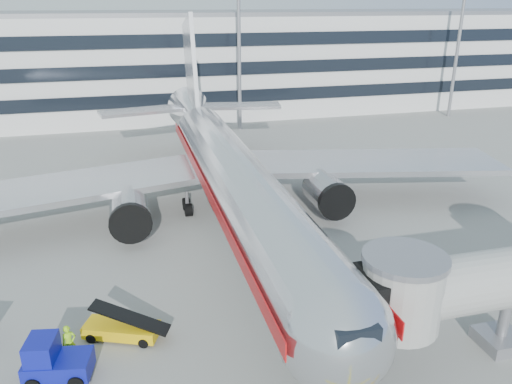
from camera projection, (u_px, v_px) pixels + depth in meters
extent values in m
plane|color=gray|center=(268.00, 293.00, 31.30)|extent=(180.00, 180.00, 0.00)
cube|color=yellow|center=(234.00, 228.00, 40.31)|extent=(0.25, 70.00, 0.01)
cylinder|color=silver|center=(239.00, 187.00, 37.00)|extent=(5.00, 36.00, 5.00)
sphere|color=silver|center=(336.00, 334.00, 20.77)|extent=(5.00, 5.00, 5.00)
cone|color=silver|center=(194.00, 115.00, 57.53)|extent=(5.00, 10.00, 5.00)
cube|color=black|center=(353.00, 333.00, 19.01)|extent=(1.80, 1.20, 0.90)
cube|color=#B7B7BC|center=(364.00, 162.00, 45.37)|extent=(24.95, 12.07, 0.50)
cube|color=#B7B7BC|center=(62.00, 188.00, 39.14)|extent=(24.95, 12.07, 0.50)
cylinder|color=#99999E|center=(327.00, 193.00, 41.44)|extent=(3.00, 4.20, 3.00)
cylinder|color=#99999E|center=(130.00, 213.00, 37.61)|extent=(3.00, 4.20, 3.00)
cylinder|color=black|center=(337.00, 202.00, 39.64)|extent=(3.10, 0.50, 3.10)
cylinder|color=black|center=(131.00, 223.00, 35.81)|extent=(3.10, 0.50, 3.10)
cube|color=#B7B7BC|center=(191.00, 76.00, 56.40)|extent=(0.45, 9.39, 13.72)
cube|color=#B7B7BC|center=(238.00, 106.00, 59.54)|extent=(10.41, 4.94, 0.35)
cube|color=#B7B7BC|center=(144.00, 111.00, 56.90)|extent=(10.41, 4.94, 0.35)
cylinder|color=gray|center=(315.00, 366.00, 23.76)|extent=(0.24, 0.24, 1.80)
cylinder|color=black|center=(315.00, 373.00, 23.92)|extent=(0.35, 0.90, 0.90)
cylinder|color=gray|center=(259.00, 195.00, 44.33)|extent=(0.30, 0.30, 2.00)
cylinder|color=gray|center=(187.00, 202.00, 42.80)|extent=(0.30, 0.30, 2.00)
cube|color=#BB0D0F|center=(271.00, 181.00, 37.50)|extent=(0.06, 38.00, 0.90)
cube|color=#BB0D0F|center=(205.00, 187.00, 36.29)|extent=(0.06, 38.00, 0.90)
cylinder|color=#A8A8A3|center=(401.00, 294.00, 23.58)|extent=(3.80, 3.80, 3.40)
cylinder|color=gray|center=(406.00, 258.00, 22.90)|extent=(4.00, 4.00, 0.30)
cube|color=black|center=(376.00, 298.00, 23.27)|extent=(1.40, 2.60, 2.60)
cylinder|color=gray|center=(504.00, 320.00, 26.02)|extent=(0.56, 0.56, 3.20)
cube|color=gray|center=(500.00, 339.00, 26.47)|extent=(2.20, 2.20, 0.70)
cylinder|color=black|center=(485.00, 342.00, 26.26)|extent=(0.35, 0.70, 0.70)
cube|color=silver|center=(169.00, 64.00, 80.92)|extent=(150.00, 24.00, 15.00)
cube|color=black|center=(179.00, 99.00, 71.26)|extent=(150.00, 0.30, 1.80)
cube|color=black|center=(177.00, 70.00, 69.82)|extent=(150.00, 0.30, 1.80)
cube|color=black|center=(176.00, 41.00, 68.38)|extent=(150.00, 0.30, 1.80)
cube|color=gray|center=(166.00, 13.00, 78.11)|extent=(150.00, 24.00, 0.60)
cylinder|color=gray|center=(239.00, 38.00, 66.60)|extent=(0.50, 0.50, 25.00)
cylinder|color=gray|center=(460.00, 34.00, 74.75)|extent=(0.50, 0.50, 25.00)
cube|color=#E0B009|center=(122.00, 329.00, 27.03)|extent=(4.27, 2.91, 0.64)
cube|color=black|center=(120.00, 317.00, 26.74)|extent=(4.28, 2.56, 1.40)
cylinder|color=black|center=(102.00, 324.00, 27.89)|extent=(0.60, 0.45, 0.55)
cylinder|color=black|center=(91.00, 338.00, 26.71)|extent=(0.60, 0.45, 0.55)
cylinder|color=black|center=(152.00, 328.00, 27.51)|extent=(0.60, 0.45, 0.55)
cylinder|color=black|center=(144.00, 343.00, 26.33)|extent=(0.60, 0.45, 0.55)
cube|color=#0C138D|center=(59.00, 366.00, 24.01)|extent=(3.33, 2.29, 0.98)
cube|color=#0C138D|center=(42.00, 350.00, 23.61)|extent=(1.59, 1.85, 1.20)
cube|color=black|center=(40.00, 343.00, 23.48)|extent=(1.44, 1.62, 0.11)
cylinder|color=black|center=(44.00, 361.00, 24.82)|extent=(0.81, 0.46, 0.76)
cylinder|color=black|center=(85.00, 359.00, 24.96)|extent=(0.81, 0.46, 0.76)
cylinder|color=black|center=(76.00, 383.00, 23.43)|extent=(0.81, 0.46, 0.76)
imported|color=#9BE718|center=(69.00, 343.00, 25.23)|extent=(0.83, 0.69, 1.95)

